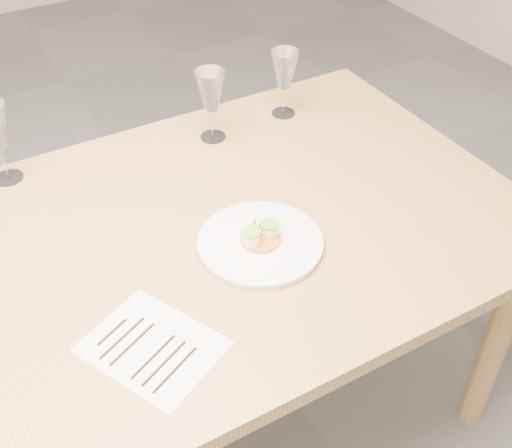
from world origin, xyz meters
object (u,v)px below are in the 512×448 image
wine_glass_2 (211,92)px  wine_glass_3 (284,71)px  recipe_sheet (152,347)px  dining_table (29,316)px  dinner_plate (261,242)px

wine_glass_2 → wine_glass_3: 0.24m
recipe_sheet → wine_glass_2: 0.76m
recipe_sheet → wine_glass_3: 0.93m
dining_table → wine_glass_2: 0.74m
wine_glass_2 → wine_glass_3: (0.24, 0.01, -0.00)m
dining_table → recipe_sheet: (0.19, -0.26, 0.07)m
dinner_plate → wine_glass_3: (0.35, 0.47, 0.13)m
wine_glass_2 → wine_glass_3: size_ratio=1.03×
wine_glass_2 → recipe_sheet: bearing=-125.8°
dining_table → dinner_plate: bearing=-12.7°
recipe_sheet → wine_glass_3: bearing=16.5°
dining_table → wine_glass_3: bearing=22.4°
recipe_sheet → wine_glass_2: wine_glass_2 is taller
recipe_sheet → dinner_plate: bearing=-1.6°
dinner_plate → recipe_sheet: (-0.33, -0.15, -0.01)m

